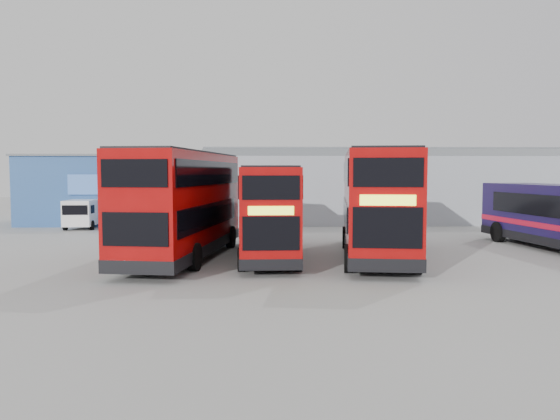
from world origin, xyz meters
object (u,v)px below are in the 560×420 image
object	(u,v)px
double_decker_left	(184,206)
maintenance_shed	(391,187)
double_decker_right	(376,205)
office_block	(113,189)
double_decker_centre	(268,213)
panel_van	(85,212)

from	to	relation	value
double_decker_left	maintenance_shed	bearing A→B (deg)	-116.03
double_decker_right	office_block	bearing A→B (deg)	140.48
double_decker_left	double_decker_centre	size ratio (longest dim) A/B	1.18
maintenance_shed	office_block	bearing A→B (deg)	-174.79
office_block	double_decker_centre	world-z (taller)	office_block
maintenance_shed	double_decker_right	world-z (taller)	maintenance_shed
double_decker_centre	panel_van	bearing A→B (deg)	131.87
office_block	maintenance_shed	distance (m)	22.09
office_block	maintenance_shed	xyz separation A→B (m)	(22.00, 2.01, 0.02)
maintenance_shed	double_decker_left	size ratio (longest dim) A/B	2.65
office_block	double_decker_left	xyz separation A→B (m)	(8.07, -18.14, -0.21)
office_block	panel_van	world-z (taller)	office_block
double_decker_left	double_decker_right	xyz separation A→B (m)	(8.60, 0.18, 0.02)
office_block	panel_van	bearing A→B (deg)	-100.40
double_decker_right	double_decker_centre	bearing A→B (deg)	-172.68
office_block	double_decker_left	size ratio (longest dim) A/B	1.07
maintenance_shed	double_decker_centre	distance (m)	22.41
maintenance_shed	panel_van	distance (m)	23.71
maintenance_shed	double_decker_left	distance (m)	24.50
maintenance_shed	double_decker_right	bearing A→B (deg)	-104.94
double_decker_right	double_decker_left	bearing A→B (deg)	-171.19
double_decker_centre	double_decker_right	size ratio (longest dim) A/B	0.84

